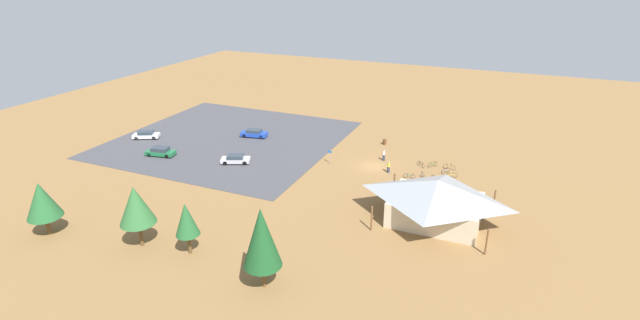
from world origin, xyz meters
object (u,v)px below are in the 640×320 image
Objects in this scene: car_white_back_corner at (146,135)px; visitor_near_lot at (389,167)px; bicycle_teal_yard_left at (409,176)px; car_silver_aisle_side at (236,159)px; bicycle_yellow_yard_front at (451,175)px; car_blue_mid_lot at (254,133)px; bicycle_silver_lone_east at (423,176)px; trash_bin at (385,142)px; bicycle_orange_trailside at (449,167)px; bicycle_blue_near_porch at (435,179)px; bike_pavilion at (436,198)px; bicycle_green_yard_right at (433,165)px; bicycle_white_lone_west at (483,200)px; bicycle_black_mid_cluster at (421,164)px; bicycle_purple_near_sign at (422,186)px; bicycle_silver_edge_south at (445,171)px; pine_midwest at (262,237)px; visitor_at_bikes at (384,155)px; car_green_inner_stall at (160,152)px; bicycle_red_front_row at (468,193)px; pine_center at (136,205)px; lot_sign at (330,155)px; pine_far_west at (42,200)px; pine_west at (186,219)px.

visitor_near_lot reaches higher than car_white_back_corner.
car_silver_aisle_side is at bearing 10.99° from bicycle_teal_yard_left.
bicycle_yellow_yard_front is 34.48m from car_blue_mid_lot.
trash_bin is at bearing -51.69° from bicycle_silver_lone_east.
bicycle_yellow_yard_front is at bearing 104.30° from bicycle_orange_trailside.
bicycle_blue_near_porch is at bearing -177.40° from car_white_back_corner.
car_blue_mid_lot is at bearing -10.40° from bicycle_silver_lone_east.
car_white_back_corner is (51.00, -9.05, -2.27)m from bike_pavilion.
bicycle_green_yard_right reaches higher than bicycle_white_lone_west.
trash_bin is at bearing -137.60° from car_silver_aisle_side.
bicycle_purple_near_sign is at bearing 103.36° from bicycle_black_mid_cluster.
bicycle_silver_edge_south is 0.32× the size of car_blue_mid_lot.
visitor_at_bikes is at bearing -92.86° from pine_midwest.
trash_bin is at bearing -160.73° from car_white_back_corner.
bicycle_orange_trailside is 0.38× the size of car_green_inner_stall.
bicycle_green_yard_right is at bearing -76.01° from bicycle_blue_near_porch.
trash_bin is 0.70× the size of bicycle_green_yard_right.
bicycle_teal_yard_left is at bearing 9.88° from bicycle_blue_near_porch.
car_white_back_corner reaches higher than bicycle_silver_lone_east.
visitor_at_bikes reaches higher than bicycle_orange_trailside.
bicycle_red_front_row is (-15.09, -26.55, -4.83)m from pine_midwest.
bicycle_silver_lone_east is 1.25× the size of bicycle_black_mid_cluster.
bike_pavilion is 10.40× the size of bicycle_blue_near_porch.
bike_pavilion is 16.35m from bicycle_orange_trailside.
bicycle_silver_lone_east is (-8.62, -29.79, -4.83)m from pine_midwest.
bike_pavilion is at bearing 71.02° from bicycle_red_front_row.
bicycle_yellow_yard_front is at bearing -175.39° from car_white_back_corner.
car_blue_mid_lot is 2.74× the size of visitor_near_lot.
bicycle_silver_edge_south is 30.98m from car_silver_aisle_side.
pine_center is 5.08× the size of bicycle_white_lone_west.
bicycle_blue_near_porch is 0.26× the size of car_silver_aisle_side.
bicycle_green_yard_right is 7.17m from visitor_near_lot.
trash_bin is 36.17m from car_green_inner_stall.
visitor_near_lot reaches higher than visitor_at_bikes.
bicycle_orange_trailside is at bearing -87.22° from bike_pavilion.
pine_far_west is at bearing 55.88° from lot_sign.
bicycle_white_lone_west is at bearing 151.09° from visitor_at_bikes.
bicycle_white_lone_west is 7.97m from bicycle_blue_near_porch.
lot_sign is 26.67m from car_green_inner_stall.
visitor_near_lot is (-30.03, -31.20, -3.29)m from pine_far_west.
pine_midwest is at bearing 60.39° from bicycle_red_front_row.
bicycle_green_yard_right is at bearing -176.18° from visitor_at_bikes.
pine_far_west is 26.87m from car_silver_aisle_side.
pine_west is at bearing -169.49° from pine_far_west.
bike_pavilion is 43.47m from car_green_inner_stall.
bicycle_white_lone_west is at bearing 152.89° from bicycle_silver_lone_east.
visitor_at_bikes is at bearing 104.86° from trash_bin.
visitor_near_lot is at bearing 40.00° from bicycle_green_yard_right.
bicycle_green_yard_right is 9.93m from bicycle_red_front_row.
trash_bin reaches higher than bicycle_blue_near_porch.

